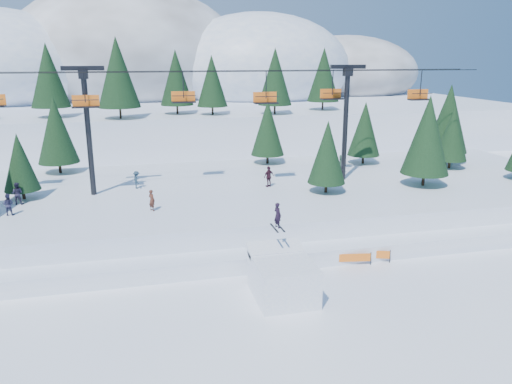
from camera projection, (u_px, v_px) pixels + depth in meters
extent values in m
plane|color=white|center=(249.00, 316.00, 26.87)|extent=(160.00, 160.00, 0.00)
cube|color=white|center=(203.00, 202.00, 43.41)|extent=(70.00, 22.00, 2.50)
cube|color=white|center=(223.00, 251.00, 34.22)|extent=(70.00, 6.00, 1.10)
cube|color=white|center=(165.00, 116.00, 89.81)|extent=(110.00, 60.00, 6.00)
ellipsoid|color=#605B59|center=(127.00, 57.00, 95.10)|extent=(44.00, 39.60, 26.40)
ellipsoid|color=white|center=(259.00, 67.00, 93.55)|extent=(34.00, 30.60, 19.72)
ellipsoid|color=#605B59|center=(345.00, 72.00, 104.07)|extent=(30.00, 27.00, 15.00)
cylinder|color=black|center=(120.00, 113.00, 61.59)|extent=(0.26, 0.26, 1.37)
cone|color=#1A3B1C|center=(118.00, 72.00, 60.29)|extent=(5.10, 5.10, 8.44)
cylinder|color=black|center=(213.00, 110.00, 65.81)|extent=(0.26, 0.26, 1.07)
cone|color=#1A3B1C|center=(212.00, 81.00, 64.79)|extent=(3.99, 3.99, 6.60)
cylinder|color=black|center=(275.00, 109.00, 66.47)|extent=(0.26, 0.26, 1.20)
cone|color=#1A3B1C|center=(275.00, 76.00, 65.33)|extent=(4.46, 4.46, 7.38)
cylinder|color=black|center=(52.00, 112.00, 62.74)|extent=(0.26, 0.26, 1.28)
cone|color=#1A3B1C|center=(48.00, 75.00, 61.54)|extent=(4.74, 4.74, 7.84)
cylinder|color=black|center=(323.00, 106.00, 71.55)|extent=(0.26, 0.26, 1.21)
cone|color=#1A3B1C|center=(324.00, 75.00, 70.40)|extent=(4.51, 4.51, 7.46)
cylinder|color=black|center=(177.00, 109.00, 66.57)|extent=(0.26, 0.26, 1.17)
cone|color=#1A3B1C|center=(176.00, 77.00, 65.47)|extent=(4.34, 4.34, 7.18)
cube|color=white|center=(283.00, 279.00, 28.68)|extent=(3.30, 4.07, 2.23)
cube|color=white|center=(275.00, 249.00, 30.01)|extent=(3.30, 1.43, 0.79)
imported|color=black|center=(278.00, 215.00, 29.32)|extent=(0.56, 0.66, 1.53)
cube|color=black|center=(274.00, 228.00, 29.48)|extent=(0.11, 1.65, 0.03)
cube|color=black|center=(281.00, 227.00, 29.57)|extent=(0.11, 1.65, 0.03)
cylinder|color=black|center=(89.00, 134.00, 39.71)|extent=(0.44, 0.44, 10.00)
cube|color=black|center=(83.00, 68.00, 38.36)|extent=(3.20, 0.35, 0.35)
cube|color=black|center=(83.00, 74.00, 38.48)|extent=(0.70, 0.70, 0.70)
cylinder|color=black|center=(345.00, 125.00, 44.72)|extent=(0.44, 0.44, 10.00)
cube|color=black|center=(348.00, 67.00, 43.37)|extent=(3.20, 0.35, 0.35)
cube|color=black|center=(348.00, 72.00, 43.49)|extent=(0.70, 0.70, 0.70)
cylinder|color=black|center=(226.00, 72.00, 39.82)|extent=(46.00, 0.06, 0.06)
cylinder|color=black|center=(221.00, 71.00, 42.07)|extent=(46.00, 0.06, 0.06)
cylinder|color=black|center=(84.00, 88.00, 37.63)|extent=(0.08, 0.08, 2.20)
cube|color=black|center=(86.00, 107.00, 38.01)|extent=(2.00, 0.75, 0.12)
cube|color=orange|center=(86.00, 101.00, 38.25)|extent=(2.00, 0.10, 0.85)
cylinder|color=black|center=(85.00, 100.00, 37.54)|extent=(2.00, 0.06, 0.06)
cylinder|color=black|center=(183.00, 85.00, 41.62)|extent=(0.08, 0.08, 2.20)
cube|color=black|center=(184.00, 102.00, 42.01)|extent=(2.00, 0.75, 0.12)
cube|color=orange|center=(183.00, 96.00, 42.25)|extent=(2.00, 0.10, 0.85)
cylinder|color=black|center=(184.00, 96.00, 41.53)|extent=(2.00, 0.06, 0.06)
cylinder|color=black|center=(266.00, 85.00, 40.86)|extent=(0.08, 0.08, 2.20)
cube|color=black|center=(266.00, 103.00, 41.25)|extent=(2.00, 0.75, 0.12)
cube|color=orange|center=(265.00, 97.00, 41.48)|extent=(2.00, 0.10, 0.85)
cylinder|color=black|center=(267.00, 97.00, 40.77)|extent=(2.00, 0.06, 0.06)
cylinder|color=black|center=(333.00, 83.00, 44.66)|extent=(0.08, 0.08, 2.20)
cube|color=black|center=(332.00, 99.00, 45.04)|extent=(2.00, 0.75, 0.12)
cube|color=orange|center=(331.00, 94.00, 45.28)|extent=(2.00, 0.10, 0.85)
cylinder|color=black|center=(334.00, 93.00, 44.57)|extent=(2.00, 0.06, 0.06)
cylinder|color=black|center=(421.00, 83.00, 44.09)|extent=(0.08, 0.08, 2.20)
cube|color=black|center=(420.00, 99.00, 44.47)|extent=(2.00, 0.75, 0.12)
cube|color=orange|center=(418.00, 94.00, 44.71)|extent=(2.00, 0.10, 0.85)
cylinder|color=black|center=(422.00, 94.00, 44.00)|extent=(2.00, 0.06, 0.06)
cylinder|color=black|center=(423.00, 179.00, 43.71)|extent=(0.26, 0.26, 1.10)
cone|color=#1A3B1C|center=(427.00, 135.00, 42.68)|extent=(4.08, 4.08, 6.75)
cylinder|color=black|center=(449.00, 164.00, 50.48)|extent=(0.26, 0.26, 0.86)
cone|color=#1A3B1C|center=(452.00, 134.00, 49.66)|extent=(3.20, 3.20, 5.29)
cylinder|color=black|center=(445.00, 157.00, 53.19)|extent=(0.26, 0.26, 1.15)
cone|color=#1A3B1C|center=(449.00, 118.00, 52.10)|extent=(4.28, 4.28, 7.08)
cylinder|color=black|center=(363.00, 159.00, 52.70)|extent=(0.26, 0.26, 0.91)
cone|color=#1A3B1C|center=(365.00, 129.00, 51.85)|extent=(3.37, 3.37, 5.57)
cylinder|color=black|center=(60.00, 168.00, 48.47)|extent=(0.26, 0.26, 1.03)
cone|color=#1A3B1C|center=(56.00, 130.00, 47.50)|extent=(3.83, 3.83, 6.33)
cylinder|color=black|center=(267.00, 159.00, 52.73)|extent=(0.26, 0.26, 0.94)
cone|color=#1A3B1C|center=(268.00, 127.00, 51.85)|extent=(3.48, 3.48, 5.75)
cylinder|color=black|center=(24.00, 194.00, 39.65)|extent=(0.26, 0.26, 0.74)
cone|color=#1A3B1C|center=(20.00, 162.00, 38.95)|extent=(2.74, 2.74, 4.54)
cylinder|color=black|center=(326.00, 187.00, 41.56)|extent=(0.26, 0.26, 0.84)
cone|color=#1A3B1C|center=(327.00, 152.00, 40.77)|extent=(3.11, 3.11, 5.15)
imported|color=#252237|center=(17.00, 193.00, 38.07)|extent=(0.92, 0.76, 1.73)
imported|color=#4C271C|center=(152.00, 200.00, 36.55)|extent=(0.66, 0.69, 1.59)
imported|color=#203C2C|center=(342.00, 164.00, 47.91)|extent=(0.93, 1.07, 1.86)
imported|color=#361824|center=(269.00, 176.00, 43.21)|extent=(1.15, 0.86, 1.82)
imported|color=#203546|center=(137.00, 180.00, 42.70)|extent=(0.72, 1.06, 1.51)
imported|color=#282743|center=(8.00, 204.00, 35.50)|extent=(0.85, 0.70, 1.59)
cylinder|color=black|center=(329.00, 260.00, 33.06)|extent=(0.06, 0.06, 0.90)
cylinder|color=black|center=(371.00, 259.00, 33.27)|extent=(0.06, 0.06, 0.90)
cube|color=orange|center=(350.00, 258.00, 33.14)|extent=(2.77, 0.49, 0.55)
cylinder|color=black|center=(348.00, 255.00, 33.87)|extent=(0.06, 0.06, 0.90)
cylinder|color=black|center=(390.00, 256.00, 33.65)|extent=(0.06, 0.06, 0.90)
cube|color=orange|center=(369.00, 254.00, 33.74)|extent=(2.67, 0.92, 0.55)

